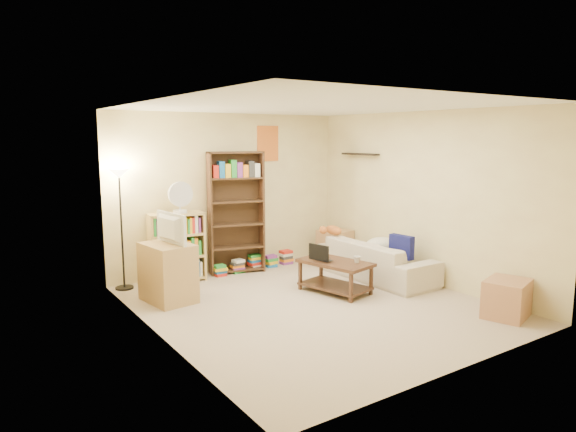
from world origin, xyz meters
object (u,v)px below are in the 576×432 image
Objects in this scene: coffee_table at (335,272)px; end_cabinet at (507,298)px; tabby_cat at (332,230)px; tv_stand at (168,273)px; side_table at (335,246)px; floor_lamp at (120,194)px; sofa at (376,259)px; short_bookshelf at (177,247)px; tall_bookshelf at (236,209)px; television at (166,229)px; desk_fan at (180,197)px; laptop at (325,259)px; mug at (357,260)px.

end_cabinet is (1.07, -1.91, -0.06)m from coffee_table.
tabby_cat is 0.59× the size of tv_stand.
floor_lamp is at bearing 173.87° from side_table.
coffee_table is (-0.97, -0.22, 0.00)m from sofa.
sofa is at bearing -71.17° from tabby_cat.
short_bookshelf is at bearing 161.99° from tabby_cat.
tv_stand is 1.35m from floor_lamp.
floor_lamp is at bearing -168.48° from tall_bookshelf.
television is 0.68× the size of short_bookshelf.
desk_fan reaches higher than short_bookshelf.
tall_bookshelf reaches higher than television.
floor_lamp reaches higher than laptop.
side_table is (3.52, -0.38, -1.08)m from floor_lamp.
desk_fan is 0.27× the size of floor_lamp.
tall_bookshelf is (-0.53, 1.59, 0.56)m from laptop.
coffee_table is 0.57× the size of tall_bookshelf.
floor_lamp is 5.18m from end_cabinet.
tv_stand is 1.65× the size of desk_fan.
coffee_table is 2.02× the size of end_cabinet.
side_table is (0.96, 1.65, -0.22)m from mug.
short_bookshelf reaches higher than laptop.
tall_bookshelf reaches higher than laptop.
television is at bearing 56.27° from laptop.
short_bookshelf is at bearing 140.38° from desk_fan.
side_table reaches higher than mug.
tall_bookshelf reaches higher than sofa.
sofa is 2.81× the size of television.
side_table is (2.69, -0.27, -0.99)m from desk_fan.
end_cabinet is (3.13, -2.83, -0.74)m from television.
floor_lamp reaches higher than side_table.
laptop is 0.31× the size of short_bookshelf.
sofa is at bearing -96.42° from laptop.
floor_lamp is at bearing -177.47° from short_bookshelf.
tall_bookshelf reaches higher than end_cabinet.
end_cabinet is at bearing -91.21° from side_table.
sofa is 3.11m from tv_stand.
laptop reaches higher than coffee_table.
desk_fan is at bearing 162.65° from tabby_cat.
end_cabinet is (2.67, -3.64, -0.29)m from short_bookshelf.
coffee_table is at bearing -126.26° from tabby_cat.
sofa is 2.29m from tall_bookshelf.
tv_stand reaches higher than end_cabinet.
laptop is at bearing -29.95° from tv_stand.
desk_fan reaches higher than laptop.
sofa is 3.64× the size of side_table.
floor_lamp is (-3.35, 1.57, 1.07)m from sofa.
television is (-1.97, 0.80, 0.51)m from laptop.
television is 4.28m from end_cabinet.
end_cabinet is at bearing -50.10° from tv_stand.
side_table is at bearing 0.79° from tv_stand.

